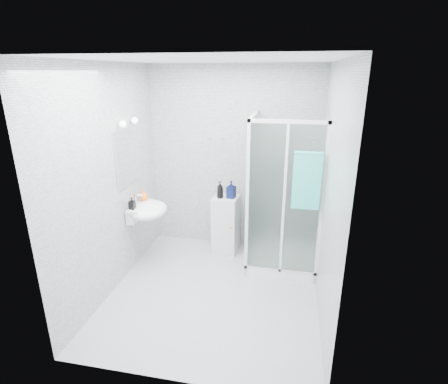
% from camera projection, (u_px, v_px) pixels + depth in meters
% --- Properties ---
extents(room, '(2.40, 2.60, 2.60)m').
position_uv_depth(room, '(213.00, 189.00, 3.74)').
color(room, silver).
rests_on(room, ground).
extents(shower_enclosure, '(0.90, 0.95, 2.00)m').
position_uv_depth(shower_enclosure, '(276.00, 235.00, 4.61)').
color(shower_enclosure, white).
rests_on(shower_enclosure, ground).
extents(wall_basin, '(0.46, 0.56, 0.35)m').
position_uv_depth(wall_basin, '(147.00, 210.00, 4.51)').
color(wall_basin, white).
rests_on(wall_basin, ground).
extents(mirror, '(0.02, 0.60, 0.70)m').
position_uv_depth(mirror, '(128.00, 156.00, 4.31)').
color(mirror, white).
rests_on(mirror, room).
extents(vanity_lights, '(0.10, 0.40, 0.08)m').
position_uv_depth(vanity_lights, '(128.00, 122.00, 4.17)').
color(vanity_lights, silver).
rests_on(vanity_lights, room).
extents(wall_hooks, '(0.23, 0.06, 0.03)m').
position_uv_depth(wall_hooks, '(216.00, 138.00, 4.85)').
color(wall_hooks, silver).
rests_on(wall_hooks, room).
extents(storage_cabinet, '(0.37, 0.38, 0.83)m').
position_uv_depth(storage_cabinet, '(226.00, 224.00, 5.00)').
color(storage_cabinet, silver).
rests_on(storage_cabinet, ground).
extents(hand_towel, '(0.31, 0.05, 0.67)m').
position_uv_depth(hand_towel, '(307.00, 179.00, 3.88)').
color(hand_towel, '#34C7BA').
rests_on(hand_towel, shower_enclosure).
extents(shampoo_bottle_a, '(0.12, 0.12, 0.24)m').
position_uv_depth(shampoo_bottle_a, '(220.00, 190.00, 4.80)').
color(shampoo_bottle_a, black).
rests_on(shampoo_bottle_a, storage_cabinet).
extents(shampoo_bottle_b, '(0.13, 0.13, 0.24)m').
position_uv_depth(shampoo_bottle_b, '(231.00, 189.00, 4.81)').
color(shampoo_bottle_b, '#0A1341').
rests_on(shampoo_bottle_b, storage_cabinet).
extents(soap_dispenser_orange, '(0.13, 0.13, 0.16)m').
position_uv_depth(soap_dispenser_orange, '(144.00, 195.00, 4.62)').
color(soap_dispenser_orange, orange).
rests_on(soap_dispenser_orange, wall_basin).
extents(soap_dispenser_black, '(0.08, 0.08, 0.15)m').
position_uv_depth(soap_dispenser_black, '(132.00, 203.00, 4.34)').
color(soap_dispenser_black, black).
rests_on(soap_dispenser_black, wall_basin).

